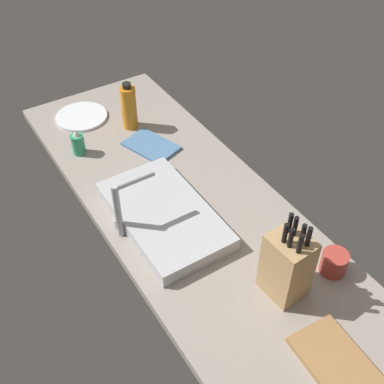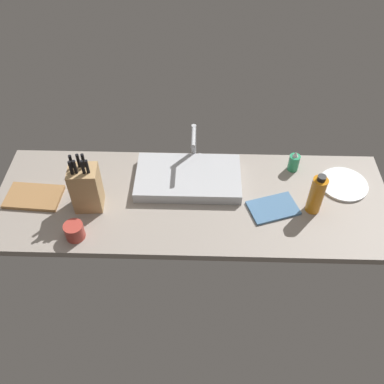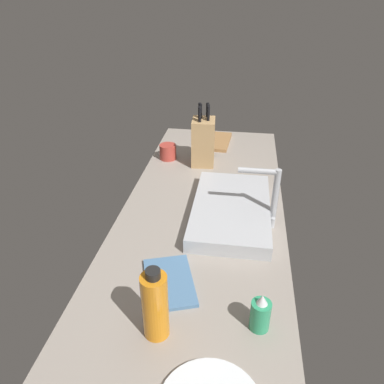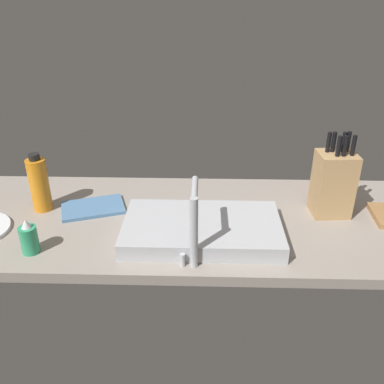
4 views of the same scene
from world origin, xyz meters
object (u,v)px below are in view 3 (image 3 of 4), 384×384
knife_block (203,141)px  dish_towel (169,282)px  faucet (270,191)px  soap_bottle (260,314)px  cutting_board (215,141)px  water_bottle (155,305)px  coffee_mug (168,152)px  sink_basin (231,210)px

knife_block → dish_towel: 85.73cm
faucet → soap_bottle: size_ratio=1.94×
cutting_board → dish_towel: cutting_board is taller
water_bottle → coffee_mug: water_bottle is taller
sink_basin → dish_towel: sink_basin is taller
knife_block → water_bottle: 103.03cm
knife_block → coffee_mug: 20.28cm
soap_bottle → water_bottle: bearing=-78.1°
faucet → knife_block: 56.19cm
cutting_board → water_bottle: bearing=-1.5°
water_bottle → coffee_mug: bearing=-170.0°
knife_block → soap_bottle: knife_block is taller
water_bottle → coffee_mug: 107.70cm
sink_basin → faucet: bearing=80.7°
faucet → water_bottle: size_ratio=1.04×
coffee_mug → dish_towel: bearing=11.8°
faucet → dish_towel: 50.00cm
water_bottle → dish_towel: size_ratio=0.98×
soap_bottle → sink_basin: bearing=-168.8°
knife_block → soap_bottle: size_ratio=2.57×
faucet → cutting_board: bearing=-160.5°
dish_towel → sink_basin: bearing=157.5°
sink_basin → coffee_mug: bearing=-144.0°
soap_bottle → coffee_mug: 109.98cm
faucet → dish_towel: (37.61, -30.25, -13.06)cm
dish_towel → water_bottle: bearing=1.0°
knife_block → coffee_mug: bearing=-102.7°
sink_basin → coffee_mug: (-48.03, -34.84, 1.12)cm
dish_towel → coffee_mug: (-87.87, -18.30, 3.20)cm
sink_basin → soap_bottle: soap_bottle is taller
faucet → soap_bottle: bearing=-3.9°
sink_basin → cutting_board: sink_basin is taller
soap_bottle → water_bottle: (5.61, -26.52, 5.12)cm
coffee_mug → soap_bottle: bearing=24.2°
soap_bottle → coffee_mug: size_ratio=1.37×
soap_bottle → dish_towel: size_ratio=0.53×
faucet → knife_block: bearing=-147.5°
faucet → soap_bottle: faucet is taller
faucet → cutting_board: size_ratio=0.87×
knife_block → sink_basin: bearing=16.2°
knife_block → coffee_mug: (-2.88, -18.41, -8.01)cm
coffee_mug → knife_block: bearing=81.1°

